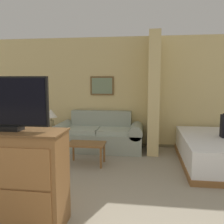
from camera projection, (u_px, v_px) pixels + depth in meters
wall_back at (136, 93)px, 5.98m from camera, size 7.61×0.16×2.60m
wall_partition_pillar at (153, 94)px, 5.46m from camera, size 0.24×0.82×2.60m
couch at (99, 136)px, 5.74m from camera, size 2.00×0.84×0.87m
coffee_table at (86, 146)px, 4.71m from camera, size 0.70×0.43×0.41m
side_table at (51, 130)px, 5.81m from camera, size 0.43×0.43×0.52m
table_lamp at (51, 114)px, 5.77m from camera, size 0.29×0.29×0.40m
tv_dresser at (13, 178)px, 2.73m from camera, size 1.17×0.47×1.06m
tv at (9, 104)px, 2.62m from camera, size 0.86×0.16×0.57m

